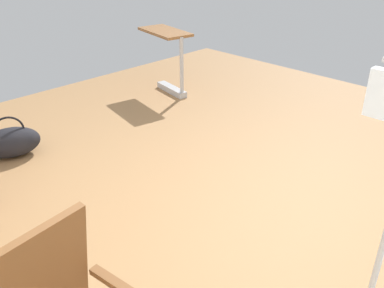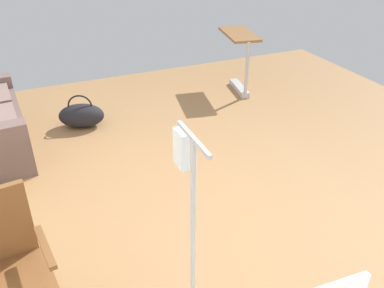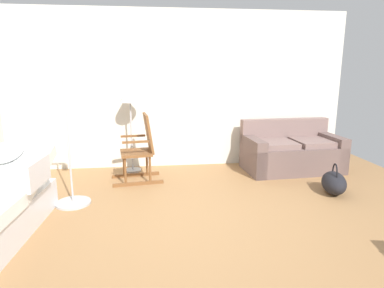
# 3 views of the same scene
# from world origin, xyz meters

# --- Properties ---
(ground_plane) EXTENTS (7.28, 7.28, 0.00)m
(ground_plane) POSITION_xyz_m (0.00, 0.00, 0.00)
(ground_plane) COLOR #9E7247
(overbed_table) EXTENTS (0.87, 0.54, 0.84)m
(overbed_table) POSITION_xyz_m (2.37, -1.50, 0.53)
(overbed_table) COLOR #B2B5BA
(overbed_table) RESTS_ON ground
(duffel_bag) EXTENTS (0.48, 0.63, 0.43)m
(duffel_bag) POSITION_xyz_m (2.09, 0.90, 0.15)
(duffel_bag) COLOR black
(duffel_bag) RESTS_ON ground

